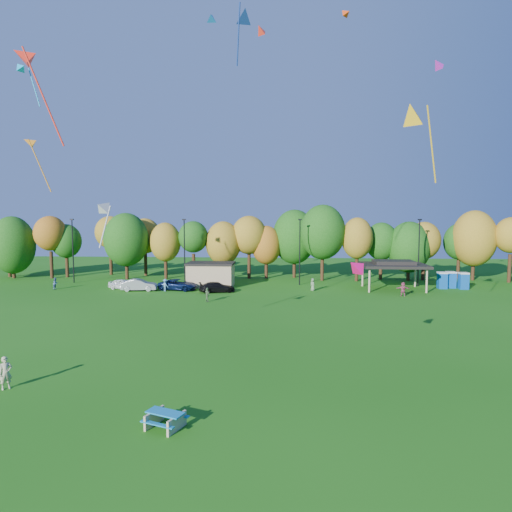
# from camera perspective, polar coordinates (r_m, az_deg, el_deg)

# --- Properties ---
(ground) EXTENTS (160.00, 160.00, 0.00)m
(ground) POSITION_cam_1_polar(r_m,az_deg,el_deg) (24.48, 3.57, -18.06)
(ground) COLOR #19600F
(ground) RESTS_ON ground
(tree_line) EXTENTS (93.57, 10.55, 11.15)m
(tree_line) POSITION_cam_1_polar(r_m,az_deg,el_deg) (68.12, 2.80, 2.03)
(tree_line) COLOR black
(tree_line) RESTS_ON ground
(lamp_posts) EXTENTS (64.50, 0.25, 9.09)m
(lamp_posts) POSITION_cam_1_polar(r_m,az_deg,el_deg) (62.71, 5.49, 0.81)
(lamp_posts) COLOR black
(lamp_posts) RESTS_ON ground
(utility_building) EXTENTS (6.30, 4.30, 3.25)m
(utility_building) POSITION_cam_1_polar(r_m,az_deg,el_deg) (61.83, -5.67, -2.29)
(utility_building) COLOR tan
(utility_building) RESTS_ON ground
(pavilion) EXTENTS (8.20, 6.20, 3.77)m
(pavilion) POSITION_cam_1_polar(r_m,az_deg,el_deg) (61.46, 16.82, -1.05)
(pavilion) COLOR tan
(pavilion) RESTS_ON ground
(porta_potties) EXTENTS (3.75, 2.01, 2.18)m
(porta_potties) POSITION_cam_1_polar(r_m,az_deg,el_deg) (65.10, 23.31, -2.80)
(porta_potties) COLOR #0C499F
(porta_potties) RESTS_ON ground
(picnic_table) EXTENTS (2.13, 1.96, 0.75)m
(picnic_table) POSITION_cam_1_polar(r_m,az_deg,el_deg) (22.33, -11.27, -19.31)
(picnic_table) COLOR tan
(picnic_table) RESTS_ON ground
(kite_flyer) EXTENTS (0.79, 0.78, 1.84)m
(kite_flyer) POSITION_cam_1_polar(r_m,az_deg,el_deg) (29.53, -28.81, -12.68)
(kite_flyer) COLOR #B5AD87
(kite_flyer) RESTS_ON ground
(car_a) EXTENTS (4.18, 2.66, 1.33)m
(car_a) POSITION_cam_1_polar(r_m,az_deg,el_deg) (61.76, -16.28, -3.40)
(car_a) COLOR white
(car_a) RESTS_ON ground
(car_b) EXTENTS (4.68, 2.17, 1.49)m
(car_b) POSITION_cam_1_polar(r_m,az_deg,el_deg) (59.98, -14.42, -3.53)
(car_b) COLOR #9D9EA3
(car_b) RESTS_ON ground
(car_c) EXTENTS (5.35, 3.21, 1.39)m
(car_c) POSITION_cam_1_polar(r_m,az_deg,el_deg) (59.50, -9.71, -3.55)
(car_c) COLOR #0B1942
(car_c) RESTS_ON ground
(car_d) EXTENTS (4.79, 2.96, 1.30)m
(car_d) POSITION_cam_1_polar(r_m,az_deg,el_deg) (57.19, -4.90, -3.90)
(car_d) COLOR black
(car_d) RESTS_ON ground
(far_person_0) EXTENTS (0.70, 0.83, 1.53)m
(far_person_0) POSITION_cam_1_polar(r_m,az_deg,el_deg) (64.68, -23.77, -3.16)
(far_person_0) COLOR #425F91
(far_person_0) RESTS_ON ground
(far_person_1) EXTENTS (0.93, 0.93, 1.59)m
(far_person_1) POSITION_cam_1_polar(r_m,az_deg,el_deg) (51.07, -6.11, -4.84)
(far_person_1) COLOR #577A4A
(far_person_1) RESTS_ON ground
(far_person_2) EXTENTS (0.81, 0.92, 1.58)m
(far_person_2) POSITION_cam_1_polar(r_m,az_deg,el_deg) (58.65, 7.10, -3.55)
(far_person_2) COLOR #628058
(far_person_2) RESTS_ON ground
(far_person_3) EXTENTS (1.15, 1.07, 1.56)m
(far_person_3) POSITION_cam_1_polar(r_m,az_deg,el_deg) (58.81, -11.28, -3.60)
(far_person_3) COLOR teal
(far_person_3) RESTS_ON ground
(far_person_4) EXTENTS (1.60, 0.64, 1.68)m
(far_person_4) POSITION_cam_1_polar(r_m,az_deg,el_deg) (57.12, 17.90, -3.95)
(far_person_4) COLOR #AD4868
(far_person_4) RESTS_ON ground
(kite_2) EXTENTS (1.37, 1.33, 1.09)m
(kite_2) POSITION_cam_1_polar(r_m,az_deg,el_deg) (48.32, 10.97, 27.70)
(kite_2) COLOR red
(kite_3) EXTENTS (3.01, 1.84, 5.30)m
(kite_3) POSITION_cam_1_polar(r_m,az_deg,el_deg) (48.25, -26.50, 12.50)
(kite_3) COLOR orange
(kite_4) EXTENTS (3.60, 2.09, 6.34)m
(kite_4) POSITION_cam_1_polar(r_m,az_deg,el_deg) (33.55, -27.14, 21.26)
(kite_4) COLOR red
(kite_5) EXTENTS (1.72, 1.54, 1.41)m
(kite_5) POSITION_cam_1_polar(r_m,az_deg,el_deg) (48.23, 21.78, 21.40)
(kite_5) COLOR #C621AF
(kite_6) EXTENTS (1.47, 2.13, 3.44)m
(kite_6) POSITION_cam_1_polar(r_m,az_deg,el_deg) (31.77, -18.28, 5.82)
(kite_6) COLOR #B4B4B4
(kite_7) EXTENTS (1.64, 1.55, 1.33)m
(kite_7) POSITION_cam_1_polar(r_m,az_deg,el_deg) (26.79, 12.30, -1.29)
(kite_7) COLOR #ED0D67
(kite_8) EXTENTS (1.87, 1.93, 1.54)m
(kite_8) POSITION_cam_1_polar(r_m,az_deg,el_deg) (55.54, 0.59, 26.44)
(kite_8) COLOR red
(kite_9) EXTENTS (0.97, 1.29, 1.26)m
(kite_9) POSITION_cam_1_polar(r_m,az_deg,el_deg) (43.89, -5.56, 27.56)
(kite_9) COLOR blue
(kite_11) EXTENTS (1.60, 2.81, 4.51)m
(kite_11) POSITION_cam_1_polar(r_m,az_deg,el_deg) (36.68, -1.50, 27.87)
(kite_11) COLOR navy
(kite_12) EXTENTS (2.60, 1.52, 4.36)m
(kite_12) POSITION_cam_1_polar(r_m,az_deg,el_deg) (52.09, -27.40, 20.17)
(kite_12) COLOR #0E9AD5
(kite_13) EXTENTS (2.85, 3.19, 5.66)m
(kite_13) POSITION_cam_1_polar(r_m,az_deg,el_deg) (33.24, 19.00, 16.47)
(kite_13) COLOR gold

